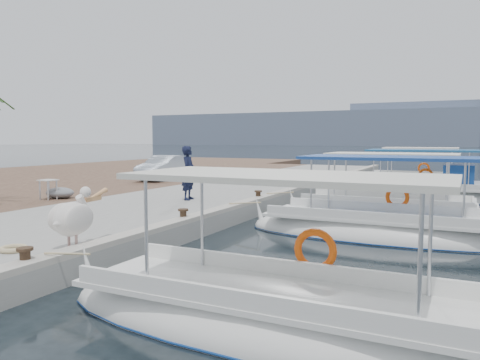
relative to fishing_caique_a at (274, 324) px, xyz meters
name	(u,v)px	position (x,y,z in m)	size (l,w,h in m)	color
ground	(250,220)	(-4.13, 8.13, -0.13)	(400.00, 400.00, 0.00)	black
concrete_quay	(236,193)	(-7.13, 13.13, 0.12)	(6.00, 40.00, 0.50)	gray
quay_curb	(294,189)	(-4.35, 13.13, 0.43)	(0.44, 40.00, 0.12)	#A9A396
cobblestone_strip	(147,188)	(-12.13, 13.13, 0.12)	(4.00, 40.00, 0.50)	#4F3629
land_backing	(11,180)	(-22.13, 13.13, 0.11)	(16.00, 60.00, 0.48)	#4F3629
fishing_caique_a	(274,324)	(0.00, 0.00, 0.00)	(7.08, 2.04, 2.83)	white
fishing_caique_b	(380,233)	(0.24, 7.23, 0.00)	(7.56, 2.42, 2.83)	white
fishing_caique_c	(385,215)	(-0.09, 10.31, 0.00)	(6.90, 2.21, 2.83)	white
fishing_caique_d	(418,195)	(0.42, 16.43, 0.06)	(7.70, 2.47, 2.83)	white
fishing_caique_e	(416,184)	(-0.23, 22.35, 0.00)	(6.62, 2.03, 2.83)	white
mooring_bollards	(258,194)	(-4.48, 9.63, 0.57)	(0.28, 20.28, 0.33)	black
pelican	(73,217)	(-4.73, 0.99, 1.00)	(0.60, 1.56, 1.21)	tan
fisherman	(189,173)	(-6.70, 8.44, 1.35)	(0.71, 0.47, 1.95)	black
parked_car	(164,168)	(-12.42, 15.01, 1.03)	(1.39, 4.00, 1.32)	silver
tarp_bundle	(60,193)	(-11.28, 6.74, 0.57)	(1.10, 0.90, 0.40)	slate
folding_table	(48,185)	(-11.29, 6.21, 0.90)	(0.55, 0.55, 0.73)	silver
rope_coil	(14,249)	(-5.61, 0.28, 0.42)	(0.54, 0.54, 0.10)	#C6B284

